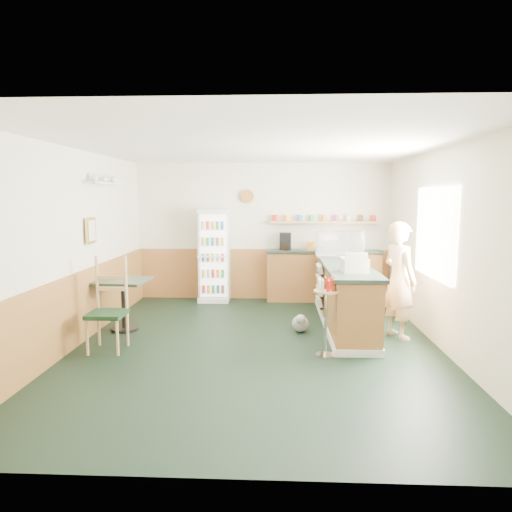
# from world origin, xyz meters

# --- Properties ---
(ground) EXTENTS (6.00, 6.00, 0.00)m
(ground) POSITION_xyz_m (0.00, 0.00, 0.00)
(ground) COLOR black
(ground) RESTS_ON ground
(room_envelope) EXTENTS (5.04, 6.02, 2.72)m
(room_envelope) POSITION_xyz_m (-0.23, 0.73, 1.52)
(room_envelope) COLOR beige
(room_envelope) RESTS_ON ground
(service_counter) EXTENTS (0.68, 3.01, 1.01)m
(service_counter) POSITION_xyz_m (1.35, 1.07, 0.46)
(service_counter) COLOR #A25D34
(service_counter) RESTS_ON ground
(back_counter) EXTENTS (2.24, 0.42, 1.69)m
(back_counter) POSITION_xyz_m (1.19, 2.80, 0.55)
(back_counter) COLOR #A25D34
(back_counter) RESTS_ON ground
(drinks_fridge) EXTENTS (0.60, 0.52, 1.81)m
(drinks_fridge) POSITION_xyz_m (-0.94, 2.74, 0.90)
(drinks_fridge) COLOR silver
(drinks_fridge) RESTS_ON ground
(display_case) EXTENTS (0.80, 0.42, 0.45)m
(display_case) POSITION_xyz_m (1.35, 1.68, 1.24)
(display_case) COLOR silver
(display_case) RESTS_ON service_counter
(cash_register) EXTENTS (0.37, 0.38, 0.20)m
(cash_register) POSITION_xyz_m (1.35, 0.19, 1.11)
(cash_register) COLOR beige
(cash_register) RESTS_ON service_counter
(shopkeeper) EXTENTS (0.60, 0.68, 1.70)m
(shopkeeper) POSITION_xyz_m (2.05, 0.48, 0.85)
(shopkeeper) COLOR tan
(shopkeeper) RESTS_ON ground
(condiment_stand) EXTENTS (0.32, 0.32, 1.00)m
(condiment_stand) POSITION_xyz_m (0.92, -0.35, 0.67)
(condiment_stand) COLOR silver
(condiment_stand) RESTS_ON ground
(newspaper_rack) EXTENTS (0.09, 0.45, 0.71)m
(newspaper_rack) POSITION_xyz_m (0.99, 1.36, 0.58)
(newspaper_rack) COLOR black
(newspaper_rack) RESTS_ON ground
(cafe_table) EXTENTS (0.77, 0.77, 0.79)m
(cafe_table) POSITION_xyz_m (-2.05, 0.66, 0.56)
(cafe_table) COLOR black
(cafe_table) RESTS_ON ground
(cafe_chair) EXTENTS (0.46, 0.46, 1.25)m
(cafe_chair) POSITION_xyz_m (-1.96, -0.18, 0.65)
(cafe_chair) COLOR black
(cafe_chair) RESTS_ON ground
(dog_doorstop) EXTENTS (0.25, 0.32, 0.30)m
(dog_doorstop) POSITION_xyz_m (0.65, 0.68, 0.14)
(dog_doorstop) COLOR #979792
(dog_doorstop) RESTS_ON ground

